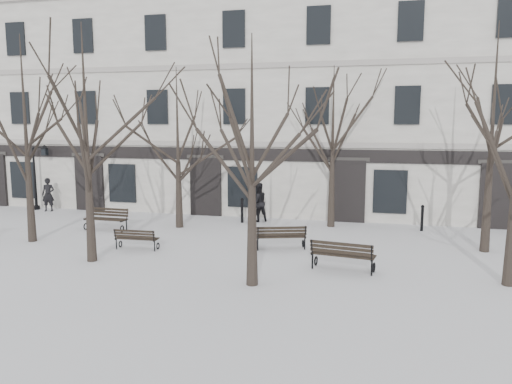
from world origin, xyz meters
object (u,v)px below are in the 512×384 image
(lamp_post, at_px, (38,172))
(bench_1, at_px, (136,238))
(tree_2, at_px, (252,132))
(bench_3, at_px, (107,218))
(bench_4, at_px, (281,236))
(tree_0, at_px, (25,114))
(tree_1, at_px, (85,115))
(bench_2, at_px, (343,254))

(lamp_post, bearing_deg, bench_1, -36.01)
(tree_2, height_order, bench_3, tree_2)
(bench_1, xyz_separation_m, bench_3, (-2.86, 2.82, 0.08))
(bench_4, bearing_deg, tree_2, 71.18)
(tree_0, distance_m, bench_4, 10.78)
(tree_2, relative_size, bench_3, 3.72)
(tree_1, distance_m, lamp_post, 11.98)
(bench_1, xyz_separation_m, bench_2, (7.55, -0.90, 0.11))
(tree_1, height_order, bench_4, tree_1)
(tree_2, height_order, bench_4, tree_2)
(tree_2, xyz_separation_m, bench_2, (2.44, 1.96, -3.86))
(tree_2, distance_m, bench_3, 10.54)
(bench_1, height_order, lamp_post, lamp_post)
(tree_2, xyz_separation_m, bench_3, (-7.97, 5.69, -3.89))
(tree_0, distance_m, bench_2, 12.98)
(bench_1, distance_m, bench_3, 4.02)
(bench_2, height_order, bench_3, bench_2)
(tree_2, distance_m, lamp_post, 17.08)
(tree_0, xyz_separation_m, bench_1, (4.60, -0.22, -4.52))
(bench_1, relative_size, bench_2, 0.78)
(tree_0, height_order, tree_1, tree_0)
(tree_1, bearing_deg, lamp_post, 134.85)
(bench_3, bearing_deg, bench_1, -42.97)
(bench_2, relative_size, lamp_post, 0.60)
(bench_2, distance_m, lamp_post, 18.16)
(tree_0, bearing_deg, bench_4, 6.26)
(tree_0, relative_size, lamp_post, 2.28)
(lamp_post, bearing_deg, tree_0, -55.27)
(tree_2, height_order, bench_1, tree_2)
(bench_3, bearing_deg, bench_2, -18.02)
(tree_1, bearing_deg, tree_0, 153.02)
(bench_1, bearing_deg, tree_1, 63.94)
(bench_1, relative_size, lamp_post, 0.46)
(tree_0, relative_size, tree_2, 1.12)
(tree_0, height_order, bench_3, tree_0)
(tree_1, relative_size, lamp_post, 2.25)
(tree_2, relative_size, lamp_post, 2.03)
(tree_0, bearing_deg, bench_2, -5.30)
(bench_1, bearing_deg, tree_0, -5.15)
(tree_1, relative_size, bench_3, 4.13)
(lamp_post, bearing_deg, bench_3, -31.16)
(bench_2, bearing_deg, tree_0, 4.13)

